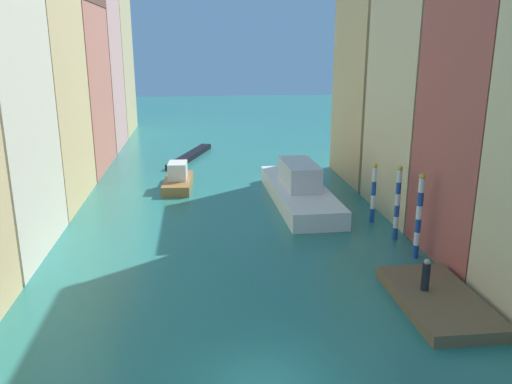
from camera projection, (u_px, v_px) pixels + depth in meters
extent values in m
plane|color=#28756B|center=(223.00, 189.00, 40.28)|extent=(154.00, 154.00, 0.00)
cube|color=#DBB77A|center=(22.00, 72.00, 34.23)|extent=(6.46, 9.67, 18.17)
cube|color=#C6705B|center=(64.00, 90.00, 44.92)|extent=(6.46, 10.87, 14.15)
cube|color=tan|center=(84.00, 44.00, 53.74)|extent=(6.46, 9.02, 21.91)
cube|color=#DBB77A|center=(103.00, 66.00, 64.14)|extent=(6.46, 10.56, 16.65)
cube|color=#B25147|center=(512.00, 77.00, 24.90)|extent=(6.46, 7.00, 18.70)
cube|color=beige|center=(439.00, 60.00, 32.28)|extent=(6.46, 8.35, 19.88)
cube|color=#DBB77A|center=(385.00, 85.00, 41.56)|extent=(6.46, 8.64, 15.49)
cube|color=brown|center=(438.00, 300.00, 22.10)|extent=(3.32, 6.28, 0.53)
cylinder|color=black|center=(426.00, 277.00, 22.31)|extent=(0.36, 0.36, 1.19)
sphere|color=tan|center=(427.00, 262.00, 22.11)|extent=(0.26, 0.26, 0.26)
cylinder|color=#1E479E|center=(416.00, 251.00, 27.11)|extent=(0.30, 0.30, 0.72)
cylinder|color=white|center=(417.00, 238.00, 26.91)|extent=(0.30, 0.30, 0.72)
cylinder|color=#1E479E|center=(418.00, 225.00, 26.71)|extent=(0.30, 0.30, 0.72)
cylinder|color=white|center=(419.00, 212.00, 26.52)|extent=(0.30, 0.30, 0.72)
cylinder|color=#1E479E|center=(420.00, 199.00, 26.32)|extent=(0.30, 0.30, 0.72)
cylinder|color=white|center=(422.00, 185.00, 26.12)|extent=(0.30, 0.30, 0.72)
sphere|color=gold|center=(422.00, 176.00, 25.99)|extent=(0.33, 0.33, 0.33)
cylinder|color=#1E479E|center=(395.00, 233.00, 29.78)|extent=(0.28, 0.28, 0.68)
cylinder|color=white|center=(396.00, 222.00, 29.60)|extent=(0.28, 0.28, 0.68)
cylinder|color=#1E479E|center=(397.00, 211.00, 29.41)|extent=(0.28, 0.28, 0.68)
cylinder|color=white|center=(398.00, 199.00, 29.22)|extent=(0.28, 0.28, 0.68)
cylinder|color=#1E479E|center=(399.00, 188.00, 29.04)|extent=(0.28, 0.28, 0.68)
cylinder|color=white|center=(400.00, 176.00, 28.85)|extent=(0.28, 0.28, 0.68)
sphere|color=gold|center=(400.00, 168.00, 28.73)|extent=(0.31, 0.31, 0.31)
cylinder|color=#1E479E|center=(372.00, 215.00, 32.59)|extent=(0.28, 0.28, 0.89)
cylinder|color=white|center=(373.00, 202.00, 32.35)|extent=(0.28, 0.28, 0.89)
cylinder|color=#1E479E|center=(374.00, 188.00, 32.11)|extent=(0.28, 0.28, 0.89)
cylinder|color=white|center=(375.00, 174.00, 31.86)|extent=(0.28, 0.28, 0.89)
sphere|color=gold|center=(375.00, 166.00, 31.71)|extent=(0.31, 0.31, 0.31)
cube|color=white|center=(299.00, 194.00, 36.73)|extent=(3.86, 12.91, 1.19)
cube|color=silver|center=(299.00, 174.00, 36.34)|extent=(2.28, 4.88, 1.70)
cube|color=black|center=(190.00, 156.00, 50.95)|extent=(4.41, 10.43, 0.50)
cube|color=olive|center=(178.00, 183.00, 40.46)|extent=(2.38, 5.66, 0.75)
cube|color=silver|center=(178.00, 170.00, 40.18)|extent=(1.51, 2.15, 1.28)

